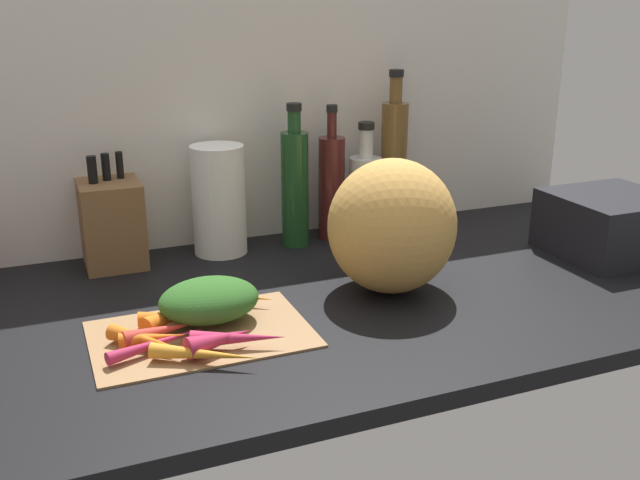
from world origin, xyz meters
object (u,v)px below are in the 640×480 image
object	(u,v)px
carrot_5	(179,317)
carrot_6	(153,338)
bottle_3	(394,163)
carrot_9	(220,339)
knife_block	(112,222)
carrot_4	(239,338)
bottle_2	(365,193)
carrot_3	(236,297)
dish_rack	(611,224)
cutting_board	(201,333)
carrot_2	(161,331)
carrot_0	(174,314)
carrot_8	(144,340)
carrot_7	(157,343)
bottle_1	(332,186)
paper_towel_roll	(219,200)
carrot_1	(205,354)
winter_squash	(392,226)
bottle_0	(295,186)

from	to	relation	value
carrot_5	carrot_6	size ratio (longest dim) A/B	1.29
bottle_3	carrot_6	bearing A→B (deg)	-146.97
carrot_5	carrot_9	bearing A→B (deg)	-70.38
carrot_5	knife_block	bearing A→B (deg)	99.29
carrot_4	bottle_2	size ratio (longest dim) A/B	0.56
carrot_3	carrot_5	world-z (taller)	carrot_5
carrot_4	dish_rack	distance (cm)	88.45
cutting_board	carrot_2	world-z (taller)	carrot_2
carrot_5	carrot_0	bearing A→B (deg)	120.28
carrot_6	knife_block	size ratio (longest dim) A/B	0.45
knife_block	bottle_3	distance (cm)	64.86
carrot_3	carrot_8	world-z (taller)	carrot_8
carrot_3	carrot_5	bearing A→B (deg)	-156.60
carrot_7	bottle_1	world-z (taller)	bottle_1
carrot_3	dish_rack	bearing A→B (deg)	-1.49
carrot_0	carrot_5	distance (cm)	1.30
carrot_4	carrot_8	size ratio (longest dim) A/B	1.15
cutting_board	bottle_3	xyz separation A→B (cm)	(55.79, 39.36, 15.66)
carrot_3	carrot_7	xyz separation A→B (cm)	(-16.25, -12.40, -0.18)
carrot_6	carrot_8	distance (cm)	1.42
paper_towel_roll	carrot_3	bearing A→B (deg)	-99.80
paper_towel_roll	dish_rack	world-z (taller)	paper_towel_roll
carrot_1	carrot_5	size ratio (longest dim) A/B	1.27
carrot_2	carrot_7	world-z (taller)	carrot_2
carrot_9	dish_rack	bearing A→B (deg)	8.85
winter_squash	carrot_3	bearing A→B (deg)	174.57
carrot_4	paper_towel_roll	size ratio (longest dim) A/B	0.64
cutting_board	carrot_5	xyz separation A→B (cm)	(-2.74, 3.77, 1.76)
carrot_0	winter_squash	distance (cm)	42.54
winter_squash	knife_block	size ratio (longest dim) A/B	1.09
cutting_board	carrot_5	bearing A→B (deg)	125.96
carrot_3	carrot_2	bearing A→B (deg)	-148.89
carrot_0	carrot_1	xyz separation A→B (cm)	(1.56, -15.46, -0.35)
knife_block	bottle_1	xyz separation A→B (cm)	(48.50, -1.37, 3.30)
bottle_3	bottle_0	bearing A→B (deg)	-175.46
bottle_0	carrot_2	bearing A→B (deg)	-134.39
carrot_2	paper_towel_roll	world-z (taller)	paper_towel_roll
dish_rack	carrot_8	bearing A→B (deg)	-175.00
carrot_0	bottle_3	xyz separation A→B (cm)	(59.17, 34.48, 13.66)
winter_squash	bottle_2	size ratio (longest dim) A/B	0.95
carrot_3	carrot_5	size ratio (longest dim) A/B	1.08
bottle_0	bottle_2	xyz separation A→B (cm)	(17.00, -0.18, -3.24)
carrot_5	paper_towel_roll	xyz separation A→B (cm)	(16.33, 34.79, 9.59)
carrot_2	winter_squash	xyz separation A→B (cm)	(44.40, 6.20, 10.41)
carrot_0	bottle_0	bearing A→B (deg)	43.81
carrot_3	bottle_2	distance (cm)	49.09
carrot_4	bottle_2	distance (cm)	62.88
bottle_2	carrot_8	bearing A→B (deg)	-145.21
bottle_1	carrot_4	bearing A→B (deg)	-127.40
bottle_1	carrot_5	bearing A→B (deg)	-140.57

